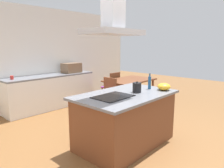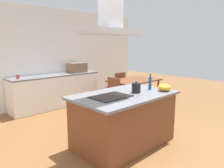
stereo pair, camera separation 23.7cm
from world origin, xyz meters
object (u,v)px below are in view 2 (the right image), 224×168
(chair_facing_back_wall, at_px, (118,85))
(mixing_bowl, at_px, (164,87))
(dining_table, at_px, (134,83))
(tea_kettle, at_px, (136,88))
(range_hood, at_px, (111,17))
(olive_oil_bottle, at_px, (150,83))
(coffee_mug_red, at_px, (18,77))
(countertop_microwave, at_px, (77,68))
(chair_at_left_end, at_px, (111,93))
(cooktop, at_px, (111,97))

(chair_facing_back_wall, bearing_deg, mixing_bowl, -117.49)
(chair_facing_back_wall, bearing_deg, dining_table, -90.00)
(tea_kettle, relative_size, range_hood, 0.22)
(olive_oil_bottle, bearing_deg, coffee_mug_red, 113.27)
(tea_kettle, bearing_deg, chair_facing_back_wall, 51.40)
(mixing_bowl, xyz_separation_m, countertop_microwave, (0.35, 3.21, 0.08))
(chair_facing_back_wall, bearing_deg, countertop_microwave, 138.83)
(chair_at_left_end, bearing_deg, cooktop, -133.17)
(chair_facing_back_wall, xyz_separation_m, chair_at_left_end, (-0.92, -0.67, 0.00))
(countertop_microwave, relative_size, coffee_mug_red, 5.56)
(cooktop, relative_size, chair_at_left_end, 0.67)
(chair_facing_back_wall, relative_size, chair_at_left_end, 1.00)
(olive_oil_bottle, relative_size, range_hood, 0.32)
(olive_oil_bottle, relative_size, countertop_microwave, 0.58)
(olive_oil_bottle, height_order, chair_facing_back_wall, olive_oil_bottle)
(countertop_microwave, bearing_deg, olive_oil_bottle, -98.24)
(mixing_bowl, height_order, chair_at_left_end, mixing_bowl)
(tea_kettle, relative_size, chair_at_left_end, 0.23)
(tea_kettle, height_order, chair_facing_back_wall, tea_kettle)
(olive_oil_bottle, height_order, chair_at_left_end, olive_oil_bottle)
(coffee_mug_red, bearing_deg, chair_at_left_end, -40.94)
(coffee_mug_red, relative_size, chair_at_left_end, 0.10)
(tea_kettle, bearing_deg, dining_table, 40.94)
(tea_kettle, relative_size, dining_table, 0.14)
(tea_kettle, height_order, countertop_microwave, countertop_microwave)
(mixing_bowl, distance_m, countertop_microwave, 3.23)
(olive_oil_bottle, distance_m, chair_at_left_end, 1.64)
(mixing_bowl, bearing_deg, cooktop, 161.32)
(cooktop, distance_m, countertop_microwave, 3.18)
(cooktop, bearing_deg, range_hood, 0.00)
(chair_facing_back_wall, height_order, range_hood, range_hood)
(cooktop, relative_size, coffee_mug_red, 6.67)
(chair_at_left_end, bearing_deg, range_hood, -133.17)
(countertop_microwave, bearing_deg, chair_facing_back_wall, -41.17)
(mixing_bowl, relative_size, range_hood, 0.26)
(tea_kettle, height_order, range_hood, range_hood)
(cooktop, distance_m, dining_table, 2.67)
(chair_facing_back_wall, bearing_deg, cooktop, -137.14)
(dining_table, bearing_deg, cooktop, -147.72)
(dining_table, bearing_deg, range_hood, -147.72)
(mixing_bowl, relative_size, chair_facing_back_wall, 0.26)
(chair_at_left_end, bearing_deg, mixing_bowl, -101.07)
(mixing_bowl, bearing_deg, olive_oil_bottle, 107.81)
(chair_facing_back_wall, distance_m, range_hood, 3.45)
(dining_table, height_order, chair_at_left_end, chair_at_left_end)
(tea_kettle, distance_m, olive_oil_bottle, 0.39)
(dining_table, xyz_separation_m, range_hood, (-2.25, -1.42, 1.43))
(countertop_microwave, height_order, dining_table, countertop_microwave)
(countertop_microwave, bearing_deg, chair_at_left_end, -90.18)
(chair_at_left_end, bearing_deg, olive_oil_bottle, -105.78)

